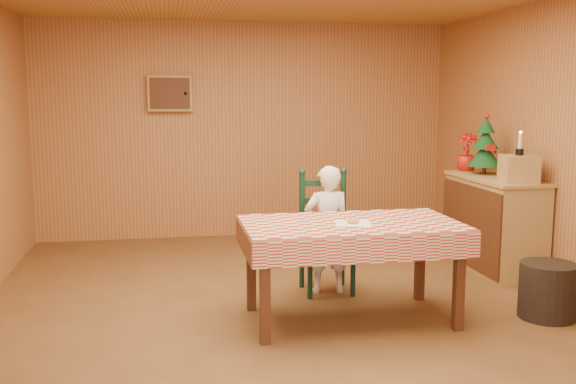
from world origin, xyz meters
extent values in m
plane|color=brown|center=(0.00, 0.00, 0.00)|extent=(6.00, 6.00, 0.00)
cube|color=#AF713F|center=(0.00, 3.00, 1.30)|extent=(5.00, 0.10, 2.60)
cube|color=tan|center=(-0.90, 2.94, 1.75)|extent=(0.52, 0.08, 0.42)
cube|color=#4D2814|center=(-0.90, 2.90, 1.75)|extent=(0.46, 0.02, 0.36)
sphere|color=black|center=(-0.72, 2.88, 1.75)|extent=(0.04, 0.04, 0.04)
cube|color=#4D2814|center=(0.41, -0.23, 0.72)|extent=(1.60, 0.90, 0.06)
cube|color=#4D2814|center=(-0.31, -0.60, 0.34)|extent=(0.07, 0.07, 0.69)
cube|color=#4D2814|center=(1.13, -0.60, 0.34)|extent=(0.07, 0.07, 0.69)
cube|color=#4D2814|center=(-0.31, 0.14, 0.34)|extent=(0.07, 0.07, 0.69)
cube|color=#4D2814|center=(1.13, 0.14, 0.34)|extent=(0.07, 0.07, 0.69)
cube|color=#AE2617|center=(0.41, -0.23, 0.76)|extent=(1.64, 0.94, 0.02)
cube|color=#AE2617|center=(0.41, -0.70, 0.66)|extent=(1.64, 0.02, 0.18)
cube|color=#AE2617|center=(0.41, 0.24, 0.66)|extent=(1.64, 0.02, 0.18)
cube|color=#275125|center=(-0.41, -0.23, 0.66)|extent=(0.02, 0.94, 0.18)
cube|color=#275125|center=(1.23, -0.23, 0.66)|extent=(0.02, 0.94, 0.18)
cube|color=black|center=(0.41, 0.50, 0.43)|extent=(0.44, 0.40, 0.04)
cylinder|color=black|center=(0.22, 0.33, 0.21)|extent=(0.04, 0.04, 0.41)
cylinder|color=black|center=(0.60, 0.33, 0.21)|extent=(0.04, 0.04, 0.41)
cylinder|color=black|center=(0.22, 0.67, 0.21)|extent=(0.04, 0.04, 0.41)
cylinder|color=black|center=(0.60, 0.67, 0.21)|extent=(0.04, 0.04, 0.41)
cylinder|color=black|center=(0.22, 0.67, 0.75)|extent=(0.05, 0.05, 0.60)
sphere|color=black|center=(0.22, 0.67, 1.05)|extent=(0.06, 0.06, 0.06)
cylinder|color=black|center=(0.60, 0.67, 0.75)|extent=(0.05, 0.05, 0.60)
sphere|color=black|center=(0.60, 0.67, 1.05)|extent=(0.06, 0.06, 0.06)
cube|color=black|center=(0.41, 0.67, 0.63)|extent=(0.38, 0.03, 0.05)
cube|color=black|center=(0.41, 0.67, 0.79)|extent=(0.38, 0.03, 0.05)
cube|color=black|center=(0.41, 0.67, 0.95)|extent=(0.38, 0.03, 0.05)
imported|color=white|center=(0.41, 0.50, 0.56)|extent=(0.41, 0.27, 1.12)
cube|color=white|center=(0.41, -0.28, 0.77)|extent=(0.31, 0.31, 0.00)
torus|color=#D98A4E|center=(0.41, -0.28, 0.79)|extent=(0.12, 0.12, 0.03)
cube|color=tan|center=(2.23, 0.93, 0.45)|extent=(0.50, 1.20, 0.90)
cube|color=tan|center=(2.23, 0.93, 0.92)|extent=(0.54, 1.24, 0.03)
cube|color=#4D2814|center=(1.97, 0.93, 0.45)|extent=(0.02, 1.20, 0.80)
cube|color=tan|center=(2.23, 0.53, 1.06)|extent=(0.35, 0.35, 0.25)
cylinder|color=#4D2814|center=(2.23, 1.18, 0.97)|extent=(0.04, 0.04, 0.08)
cone|color=#0D3B18|center=(2.23, 1.18, 1.13)|extent=(0.34, 0.34, 0.24)
cone|color=#0D3B18|center=(2.23, 1.18, 1.29)|extent=(0.26, 0.26, 0.20)
cone|color=#0D3B18|center=(2.23, 1.18, 1.43)|extent=(0.18, 0.18, 0.16)
sphere|color=#B51A10|center=(2.23, 1.18, 1.52)|extent=(0.06, 0.06, 0.06)
cube|color=#B51A10|center=(2.21, 1.03, 1.21)|extent=(0.10, 0.02, 0.06)
sphere|color=#B51A10|center=(2.31, 1.12, 1.16)|extent=(0.04, 0.04, 0.04)
sphere|color=#B51A10|center=(2.16, 1.23, 1.23)|extent=(0.04, 0.04, 0.04)
sphere|color=#B51A10|center=(2.27, 1.27, 1.33)|extent=(0.04, 0.04, 0.04)
imported|color=#B51A10|center=(2.18, 1.48, 1.13)|extent=(0.28, 0.28, 0.40)
cylinder|color=black|center=(2.23, 0.53, 1.21)|extent=(0.07, 0.07, 0.06)
cylinder|color=white|center=(2.23, 0.53, 1.31)|extent=(0.03, 0.03, 0.14)
sphere|color=orange|center=(2.23, 0.53, 1.39)|extent=(0.02, 0.02, 0.02)
cylinder|color=black|center=(1.93, -0.47, 0.22)|extent=(0.55, 0.55, 0.44)
camera|label=1|loc=(-0.95, -4.83, 1.72)|focal=40.00mm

